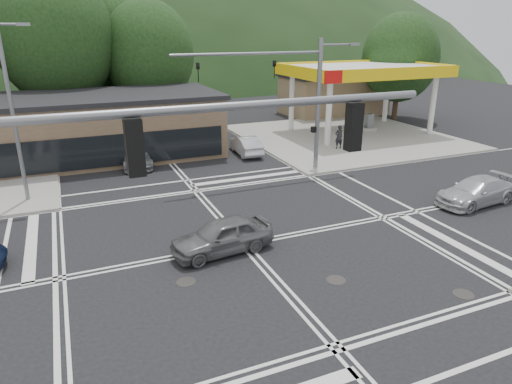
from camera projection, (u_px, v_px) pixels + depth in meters
name	position (u px, v px, depth m)	size (l,w,h in m)	color
ground	(243.00, 244.00, 19.12)	(120.00, 120.00, 0.00)	black
sidewalk_ne	(345.00, 137.00, 37.60)	(16.00, 16.00, 0.15)	gray
gas_station_canopy	(363.00, 73.00, 37.50)	(12.32, 8.34, 5.75)	silver
convenience_store	(333.00, 95.00, 47.48)	(10.00, 6.00, 3.80)	#846B4F
commercial_row	(37.00, 133.00, 30.20)	(24.00, 8.00, 4.00)	brown
hill_north	(88.00, 70.00, 96.98)	(252.00, 126.00, 140.00)	#1B3015
tree_n_b	(55.00, 38.00, 35.02)	(9.00, 9.00, 12.98)	#382619
tree_n_c	(148.00, 54.00, 38.04)	(7.60, 7.60, 10.87)	#382619
tree_n_e	(105.00, 45.00, 40.18)	(8.40, 8.40, 11.98)	#382619
tree_ne	(400.00, 58.00, 43.28)	(7.20, 7.20, 9.99)	#382619
streetlight_nw	(12.00, 104.00, 22.08)	(2.50, 0.25, 9.00)	slate
signal_mast_ne	(301.00, 90.00, 27.05)	(11.65, 0.30, 8.00)	slate
signal_mast_sw	(73.00, 237.00, 7.93)	(9.14, 0.28, 8.00)	slate
car_grey_center	(222.00, 236.00, 18.24)	(1.67, 4.16, 1.42)	#5C5E61
car_silver_east	(476.00, 191.00, 23.32)	(1.87, 4.61, 1.34)	#B0B1B8
car_queue_a	(246.00, 145.00, 32.53)	(1.39, 3.99, 1.31)	silver
car_queue_b	(174.00, 141.00, 33.35)	(1.72, 4.26, 1.45)	white
car_northbound	(136.00, 156.00, 29.84)	(1.83, 4.49, 1.30)	slate
pedestrian	(339.00, 137.00, 33.35)	(0.63, 0.42, 1.73)	black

